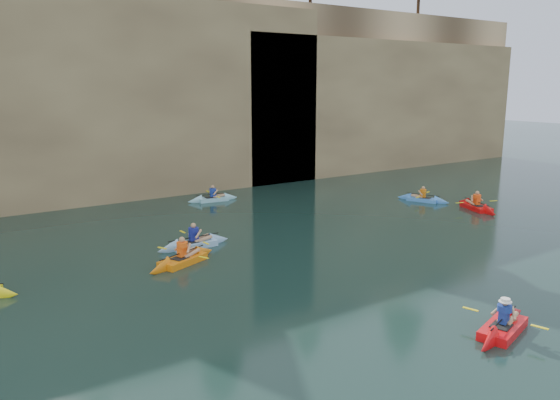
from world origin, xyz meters
TOP-DOWN VIEW (x-y plane):
  - ground at (0.00, 0.00)m, footprint 160.00×160.00m
  - cliff at (0.00, 30.00)m, footprint 70.00×16.00m
  - cliff_slab_center at (2.00, 22.60)m, footprint 24.00×2.40m
  - cliff_slab_east at (22.00, 22.60)m, footprint 26.00×2.40m
  - sea_cave_center at (-4.00, 21.95)m, footprint 3.50×1.00m
  - sea_cave_east at (10.00, 21.95)m, footprint 5.00×1.00m
  - main_kayaker at (3.80, 0.11)m, footprint 3.24×2.10m
  - kayaker_orange at (-0.82, 9.98)m, footprint 3.29×2.28m
  - kayaker_ltblue_near at (0.38, 11.59)m, footprint 3.15×2.43m
  - kayaker_red_far at (15.37, 9.53)m, footprint 2.27×3.35m
  - kayaker_ltblue_mid at (5.01, 19.00)m, footprint 2.97×2.19m
  - kayaker_blue_east at (14.62, 12.46)m, footprint 1.97×2.98m

SIDE VIEW (x-z plane):
  - ground at x=0.00m, z-range 0.00..0.00m
  - kayaker_blue_east at x=14.62m, z-range -0.39..0.65m
  - kayaker_ltblue_mid at x=5.01m, z-range -0.42..0.69m
  - kayaker_red_far at x=15.37m, z-range -0.46..0.76m
  - kayaker_orange at x=-0.82m, z-range -0.47..0.77m
  - kayaker_ltblue_near at x=0.38m, z-range -0.47..0.77m
  - main_kayaker at x=3.80m, z-range -0.43..0.74m
  - sea_cave_center at x=-4.00m, z-range 0.00..3.20m
  - sea_cave_east at x=10.00m, z-range 0.00..4.50m
  - cliff_slab_east at x=22.00m, z-range 0.00..9.84m
  - cliff_slab_center at x=2.00m, z-range 0.00..11.40m
  - cliff at x=0.00m, z-range 0.00..12.00m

